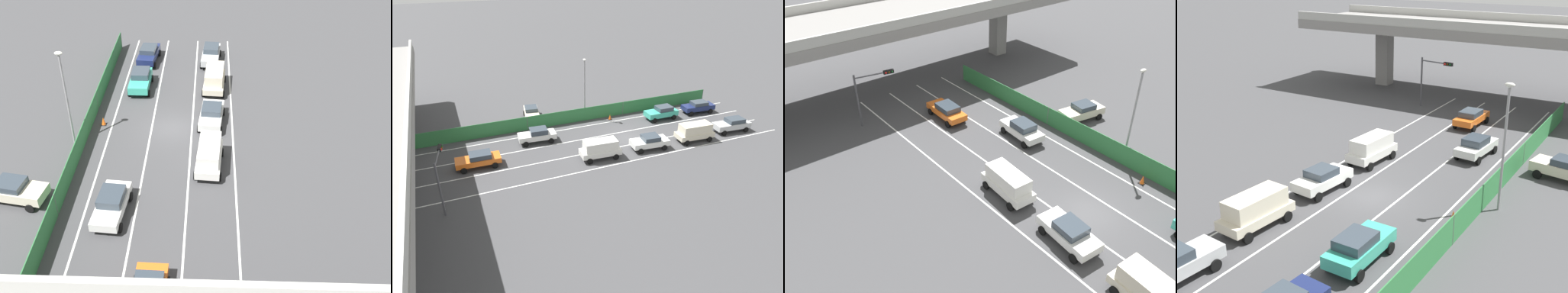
# 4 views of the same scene
# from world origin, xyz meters

# --- Properties ---
(ground_plane) EXTENTS (300.00, 300.00, 0.00)m
(ground_plane) POSITION_xyz_m (0.00, 0.00, 0.00)
(ground_plane) COLOR #424244
(lane_line_left_edge) EXTENTS (0.14, 43.69, 0.01)m
(lane_line_left_edge) POSITION_xyz_m (-5.05, 3.84, 0.00)
(lane_line_left_edge) COLOR silver
(lane_line_left_edge) RESTS_ON ground
(lane_line_mid_left) EXTENTS (0.14, 43.69, 0.01)m
(lane_line_mid_left) POSITION_xyz_m (-1.68, 3.84, 0.00)
(lane_line_mid_left) COLOR silver
(lane_line_mid_left) RESTS_ON ground
(lane_line_mid_right) EXTENTS (0.14, 43.69, 0.01)m
(lane_line_mid_right) POSITION_xyz_m (1.68, 3.84, 0.00)
(lane_line_mid_right) COLOR silver
(lane_line_mid_right) RESTS_ON ground
(lane_line_right_edge) EXTENTS (0.14, 43.69, 0.01)m
(lane_line_right_edge) POSITION_xyz_m (5.05, 3.84, 0.00)
(lane_line_right_edge) COLOR silver
(lane_line_right_edge) RESTS_ON ground
(green_fence) EXTENTS (0.10, 39.79, 1.77)m
(green_fence) POSITION_xyz_m (6.74, 3.84, 0.89)
(green_fence) COLOR #2D753D
(green_fence) RESTS_ON ground
(car_taxi_orange) EXTENTS (2.11, 4.57, 1.54)m
(car_taxi_orange) POSITION_xyz_m (0.00, 17.29, 0.87)
(car_taxi_orange) COLOR orange
(car_taxi_orange) RESTS_ON ground
(car_sedan_white) EXTENTS (2.35, 4.38, 1.59)m
(car_sedan_white) POSITION_xyz_m (-3.29, -0.95, 0.89)
(car_sedan_white) COLOR white
(car_sedan_white) RESTS_ON ground
(car_hatchback_white) EXTENTS (2.27, 4.44, 1.65)m
(car_hatchback_white) POSITION_xyz_m (3.16, 10.19, 0.91)
(car_hatchback_white) COLOR silver
(car_hatchback_white) RESTS_ON ground
(car_taxi_teal) EXTENTS (2.03, 4.30, 1.70)m
(car_taxi_teal) POSITION_xyz_m (3.42, -6.82, 0.94)
(car_taxi_teal) COLOR teal
(car_taxi_teal) RESTS_ON ground
(car_sedan_silver) EXTENTS (2.21, 4.69, 1.66)m
(car_sedan_silver) POSITION_xyz_m (-3.18, -12.72, 0.92)
(car_sedan_silver) COLOR #B7BABC
(car_sedan_silver) RESTS_ON ground
(car_van_white) EXTENTS (2.24, 4.44, 2.07)m
(car_van_white) POSITION_xyz_m (-3.14, 5.04, 1.18)
(car_van_white) COLOR silver
(car_van_white) RESTS_ON ground
(car_sedan_navy) EXTENTS (2.24, 4.51, 1.59)m
(car_sedan_navy) POSITION_xyz_m (3.31, -12.61, 0.90)
(car_sedan_navy) COLOR navy
(car_sedan_navy) RESTS_ON ground
(car_van_cream) EXTENTS (2.31, 4.52, 2.09)m
(car_van_cream) POSITION_xyz_m (-3.52, -6.86, 1.19)
(car_van_cream) COLOR beige
(car_van_cream) RESTS_ON ground
(parked_sedan_cream) EXTENTS (4.57, 2.59, 1.64)m
(parked_sedan_cream) POSITION_xyz_m (9.95, 9.09, 0.91)
(parked_sedan_cream) COLOR beige
(parked_sedan_cream) RESTS_ON ground
(traffic_light) EXTENTS (3.69, 0.92, 5.09)m
(traffic_light) POSITION_xyz_m (-5.73, 20.87, 3.65)
(traffic_light) COLOR #47474C
(traffic_light) RESTS_ON ground
(street_lamp) EXTENTS (0.60, 0.36, 7.96)m
(street_lamp) POSITION_xyz_m (7.53, 2.49, 4.76)
(street_lamp) COLOR gray
(street_lamp) RESTS_ON ground
(traffic_cone) EXTENTS (0.47, 0.47, 0.73)m
(traffic_cone) POSITION_xyz_m (5.78, -0.39, 0.34)
(traffic_cone) COLOR orange
(traffic_cone) RESTS_ON ground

